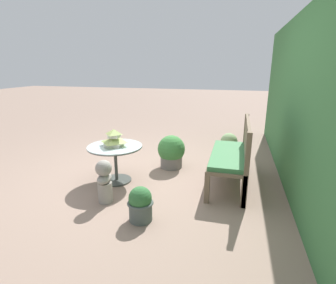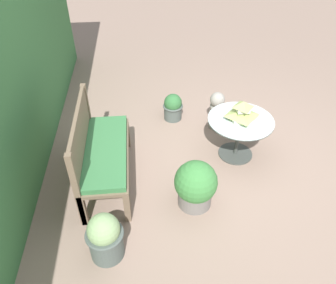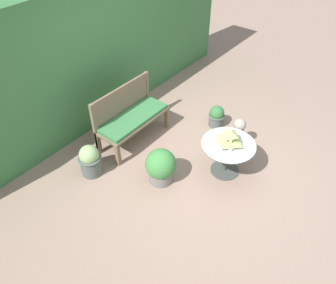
% 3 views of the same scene
% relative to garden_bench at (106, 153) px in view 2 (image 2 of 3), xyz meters
% --- Properties ---
extents(ground, '(30.00, 30.00, 0.00)m').
position_rel_garden_bench_xyz_m(ground, '(0.08, -1.18, -0.39)').
color(ground, gray).
extents(garden_bench, '(1.21, 0.48, 0.46)m').
position_rel_garden_bench_xyz_m(garden_bench, '(0.00, 0.00, 0.00)').
color(garden_bench, brown).
rests_on(garden_bench, ground).
extents(bench_backrest, '(1.21, 0.06, 0.89)m').
position_rel_garden_bench_xyz_m(bench_backrest, '(0.00, 0.22, 0.24)').
color(bench_backrest, brown).
rests_on(bench_backrest, ground).
extents(patio_table, '(0.75, 0.75, 0.52)m').
position_rel_garden_bench_xyz_m(patio_table, '(0.29, -1.51, 0.02)').
color(patio_table, '#424742').
rests_on(patio_table, ground).
extents(pagoda_birdhouse, '(0.30, 0.30, 0.23)m').
position_rel_garden_bench_xyz_m(pagoda_birdhouse, '(0.29, -1.51, 0.23)').
color(pagoda_birdhouse, silver).
rests_on(pagoda_birdhouse, patio_table).
extents(garden_bust, '(0.29, 0.20, 0.53)m').
position_rel_garden_bench_xyz_m(garden_bust, '(0.87, -1.38, -0.10)').
color(garden_bust, gray).
rests_on(garden_bust, ground).
extents(potted_plant_path_edge, '(0.28, 0.28, 0.38)m').
position_rel_garden_bench_xyz_m(potted_plant_path_edge, '(1.12, -0.84, -0.20)').
color(potted_plant_path_edge, '#4C5651').
rests_on(potted_plant_path_edge, ground).
extents(potted_plant_bench_right, '(0.43, 0.43, 0.52)m').
position_rel_garden_bench_xyz_m(potted_plant_bench_right, '(-0.42, -0.89, -0.13)').
color(potted_plant_bench_right, slate).
rests_on(potted_plant_bench_right, ground).
extents(potted_plant_table_near, '(0.33, 0.33, 0.49)m').
position_rel_garden_bench_xyz_m(potted_plant_table_near, '(-0.94, -0.02, -0.14)').
color(potted_plant_table_near, '#4C5651').
rests_on(potted_plant_table_near, ground).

